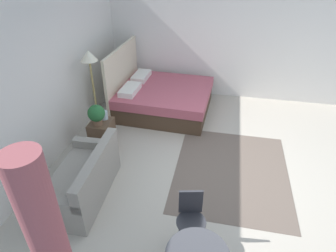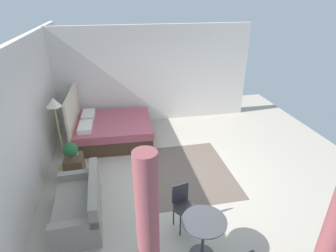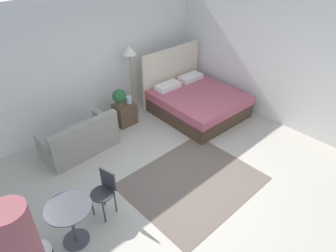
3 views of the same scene
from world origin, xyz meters
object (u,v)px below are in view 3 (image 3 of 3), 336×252
Objects in this scene: couch at (80,140)px; nightstand at (125,114)px; floor_lamp at (130,59)px; balcony_table at (71,218)px; bed at (196,101)px; vase at (129,100)px; potted_plant at (119,97)px; cafe_chair_near_window at (105,189)px.

nightstand is at bearing 10.03° from couch.
balcony_table is (-2.88, -2.33, -0.88)m from floor_lamp.
couch is (-2.83, 0.56, -0.05)m from bed.
balcony_table reaches higher than vase.
nightstand is 0.72× the size of balcony_table.
balcony_table reaches higher than nightstand.
balcony_table is at bearing -139.69° from nightstand.
bed is 1.86m from floor_lamp.
potted_plant is 0.55× the size of balcony_table.
couch is 0.88× the size of floor_lamp.
couch is 1.76m from cafe_chair_near_window.
potted_plant is at bearing -154.19° from floor_lamp.
vase is at bearing 7.95° from couch.
couch is 1.28m from potted_plant.
vase is at bearing 44.90° from cafe_chair_near_window.
bed is 2.88m from couch.
vase is 2.66m from cafe_chair_near_window.
cafe_chair_near_window is at bearing -131.02° from potted_plant.
balcony_table is at bearing -162.27° from bed.
couch is at bearing 73.85° from cafe_chair_near_window.
potted_plant reaches higher than cafe_chair_near_window.
nightstand is at bearing 40.31° from balcony_table.
balcony_table is at bearing -138.43° from potted_plant.
potted_plant is at bearing 41.57° from balcony_table.
vase is 0.19× the size of cafe_chair_near_window.
couch is 3.77× the size of potted_plant.
couch is at bearing 57.91° from balcony_table.
couch is at bearing -163.90° from floor_lamp.
potted_plant is (-1.65, 0.79, 0.41)m from bed.
vase is at bearing 38.53° from balcony_table.
cafe_chair_near_window reaches higher than couch.
floor_lamp reaches higher than potted_plant.
floor_lamp is 3.81m from balcony_table.
nightstand is at bearing -2.69° from potted_plant.
couch is 2.17m from balcony_table.
vase is at bearing -14.39° from nightstand.
cafe_chair_near_window reaches higher than nightstand.
bed is 1.23× the size of floor_lamp.
cafe_chair_near_window is (-2.22, -2.18, -0.89)m from floor_lamp.
nightstand is (-1.55, 0.78, -0.07)m from bed.
floor_lamp is (0.46, 0.27, 1.12)m from nightstand.
bed is at bearing 17.73° from balcony_table.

